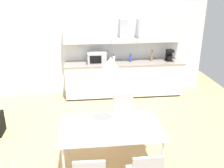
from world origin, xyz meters
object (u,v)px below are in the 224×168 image
microwave (97,58)px  pendant_lamp (111,65)px  chair_far_right (124,112)px  dining_table (111,129)px  bottle_brown (152,56)px  bottle_white (114,59)px  bottle_blue (130,58)px  coffee_maker (169,55)px

microwave → pendant_lamp: 2.95m
microwave → chair_far_right: size_ratio=0.55×
microwave → dining_table: bearing=-88.9°
bottle_brown → microwave: bearing=-177.9°
chair_far_right → pendant_lamp: size_ratio=2.72×
microwave → bottle_white: size_ratio=2.24×
chair_far_right → bottle_blue: bearing=76.8°
bottle_blue → bottle_white: size_ratio=1.03×
coffee_maker → dining_table: coffee_maker is taller
bottle_blue → chair_far_right: bottle_blue is taller
microwave → coffee_maker: coffee_maker is taller
microwave → bottle_brown: (1.44, 0.05, -0.01)m
coffee_maker → pendant_lamp: size_ratio=0.94×
bottle_blue → dining_table: bearing=-105.8°
bottle_blue → chair_far_right: (-0.48, -2.05, -0.47)m
bottle_brown → bottle_blue: bottle_brown is taller
pendant_lamp → bottle_blue: bearing=74.2°
bottle_white → pendant_lamp: size_ratio=0.67×
chair_far_right → pendant_lamp: 1.50m
microwave → chair_far_right: (0.39, -2.03, -0.52)m
microwave → pendant_lamp: (0.05, -2.87, 0.67)m
dining_table → pendant_lamp: pendant_lamp is taller
bottle_brown → pendant_lamp: size_ratio=0.94×
microwave → bottle_blue: microwave is taller
microwave → bottle_brown: size_ratio=1.59×
dining_table → pendant_lamp: 1.02m
bottle_white → chair_far_right: size_ratio=0.25×
chair_far_right → pendant_lamp: bearing=-111.9°
coffee_maker → chair_far_right: 2.61m
microwave → bottle_blue: size_ratio=2.16×
bottle_brown → chair_far_right: 2.39m
bottle_brown → chair_far_right: bottle_brown is taller
coffee_maker → pendant_lamp: (-1.86, -2.90, 0.66)m
chair_far_right → bottle_brown: bearing=63.2°
microwave → bottle_brown: 1.45m
bottle_white → dining_table: 2.91m
bottle_brown → bottle_white: size_ratio=1.41×
bottle_blue → bottle_white: bearing=-176.4°
bottle_white → dining_table: bearing=-97.5°
coffee_maker → bottle_white: 1.48m
bottle_blue → chair_far_right: 2.16m
microwave → dining_table: size_ratio=0.31×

